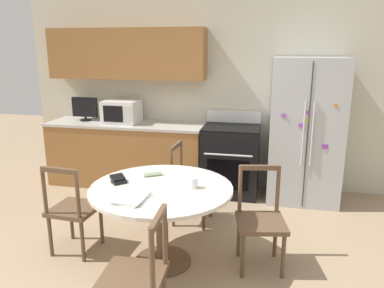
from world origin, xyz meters
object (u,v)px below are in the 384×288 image
object	(u,v)px
countertop_tv	(85,108)
dining_chair_left	(73,210)
oven_range	(231,159)
candle_glass	(193,184)
dining_chair_right	(260,221)
wallet	(118,180)
dining_chair_far	(190,185)
microwave	(122,112)
refrigerator	(305,131)
dining_chair_near	(137,277)

from	to	relation	value
countertop_tv	dining_chair_left	size ratio (longest dim) A/B	0.41
oven_range	candle_glass	world-z (taller)	oven_range
oven_range	dining_chair_right	distance (m)	1.76
wallet	dining_chair_far	bearing A→B (deg)	61.06
candle_glass	wallet	bearing A→B (deg)	-178.95
microwave	candle_glass	bearing A→B (deg)	-52.82
microwave	countertop_tv	xyz separation A→B (m)	(-0.57, 0.03, 0.02)
microwave	dining_chair_left	size ratio (longest dim) A/B	0.53
refrigerator	oven_range	bearing A→B (deg)	178.43
microwave	candle_glass	distance (m)	2.34
oven_range	countertop_tv	bearing A→B (deg)	178.12
refrigerator	dining_chair_near	bearing A→B (deg)	-115.05
countertop_tv	dining_chair_near	distance (m)	3.38
microwave	dining_chair_right	xyz separation A→B (m)	(2.00, -1.74, -0.62)
dining_chair_near	dining_chair_right	world-z (taller)	same
dining_chair_right	countertop_tv	bearing A→B (deg)	-45.34
dining_chair_left	countertop_tv	bearing A→B (deg)	117.29
wallet	dining_chair_right	bearing A→B (deg)	5.70
dining_chair_right	wallet	xyz separation A→B (m)	(-1.28, -0.13, 0.34)
oven_range	dining_chair_near	world-z (taller)	oven_range
oven_range	countertop_tv	xyz separation A→B (m)	(-2.12, 0.07, 0.61)
microwave	dining_chair_left	bearing A→B (deg)	-82.57
refrigerator	dining_chair_left	distance (m)	2.91
candle_glass	dining_chair_left	bearing A→B (deg)	-179.17
oven_range	wallet	xyz separation A→B (m)	(-0.82, -1.83, 0.30)
dining_chair_left	candle_glass	bearing A→B (deg)	4.89
countertop_tv	dining_chair_far	size ratio (longest dim) A/B	0.41
countertop_tv	wallet	size ratio (longest dim) A/B	2.13
wallet	dining_chair_near	bearing A→B (deg)	-61.38
refrigerator	dining_chair_left	world-z (taller)	refrigerator
oven_range	candle_glass	xyz separation A→B (m)	(-0.14, -1.82, 0.32)
microwave	wallet	xyz separation A→B (m)	(0.72, -1.87, -0.29)
dining_chair_right	refrigerator	bearing A→B (deg)	-116.58
dining_chair_left	candle_glass	distance (m)	1.21
microwave	dining_chair_near	xyz separation A→B (m)	(1.21, -2.77, -0.62)
dining_chair_right	dining_chair_left	world-z (taller)	same
refrigerator	dining_chair_far	world-z (taller)	refrigerator
countertop_tv	dining_chair_left	world-z (taller)	countertop_tv
dining_chair_far	microwave	bearing A→B (deg)	-126.18
dining_chair_far	candle_glass	world-z (taller)	dining_chair_far
microwave	candle_glass	size ratio (longest dim) A/B	5.12
oven_range	dining_chair_right	xyz separation A→B (m)	(0.45, -1.70, -0.03)
wallet	refrigerator	bearing A→B (deg)	45.85
dining_chair_near	countertop_tv	bearing A→B (deg)	29.57
dining_chair_far	dining_chair_left	distance (m)	1.28
microwave	countertop_tv	world-z (taller)	countertop_tv
dining_chair_far	dining_chair_left	xyz separation A→B (m)	(-0.95, -0.86, 0.00)
countertop_tv	candle_glass	xyz separation A→B (m)	(1.98, -1.89, -0.30)
microwave	dining_chair_far	size ratio (longest dim) A/B	0.53
dining_chair_far	candle_glass	size ratio (longest dim) A/B	9.65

